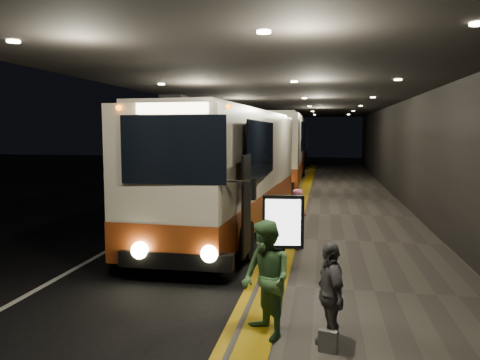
% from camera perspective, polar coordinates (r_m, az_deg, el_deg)
% --- Properties ---
extents(ground, '(90.00, 90.00, 0.00)m').
position_cam_1_polar(ground, '(12.95, -7.12, -8.10)').
color(ground, black).
extents(lane_line_white, '(0.12, 50.00, 0.01)m').
position_cam_1_polar(lane_line_white, '(18.15, -7.85, -4.03)').
color(lane_line_white, silver).
rests_on(lane_line_white, ground).
extents(kerb_stripe_yellow, '(0.18, 50.00, 0.01)m').
position_cam_1_polar(kerb_stripe_yellow, '(17.33, 5.36, -4.48)').
color(kerb_stripe_yellow, gold).
rests_on(kerb_stripe_yellow, ground).
extents(sidewalk, '(4.50, 50.00, 0.15)m').
position_cam_1_polar(sidewalk, '(17.28, 13.33, -4.40)').
color(sidewalk, '#514C44').
rests_on(sidewalk, ground).
extents(tactile_strip, '(0.50, 50.00, 0.01)m').
position_cam_1_polar(tactile_strip, '(17.27, 7.02, -4.02)').
color(tactile_strip, gold).
rests_on(tactile_strip, sidewalk).
extents(terminal_wall, '(0.10, 50.00, 6.00)m').
position_cam_1_polar(terminal_wall, '(17.28, 21.07, 5.11)').
color(terminal_wall, black).
rests_on(terminal_wall, ground).
extents(support_columns, '(0.80, 24.80, 4.40)m').
position_cam_1_polar(support_columns, '(16.86, -8.04, 2.72)').
color(support_columns, black).
rests_on(support_columns, ground).
extents(canopy, '(9.00, 50.00, 0.40)m').
position_cam_1_polar(canopy, '(17.09, 6.02, 10.84)').
color(canopy, black).
rests_on(canopy, support_columns).
extents(coach_main, '(3.07, 11.97, 3.70)m').
position_cam_1_polar(coach_main, '(14.99, -1.07, 0.76)').
color(coach_main, beige).
rests_on(coach_main, ground).
extents(coach_second, '(2.89, 12.78, 4.01)m').
position_cam_1_polar(coach_second, '(28.22, 4.86, 3.48)').
color(coach_second, beige).
rests_on(coach_second, ground).
extents(coach_third, '(2.64, 11.11, 3.47)m').
position_cam_1_polar(coach_third, '(42.66, 6.20, 3.96)').
color(coach_third, beige).
rests_on(coach_third, ground).
extents(passenger_boarding, '(0.38, 0.57, 1.53)m').
position_cam_1_polar(passenger_boarding, '(12.08, 7.19, -4.69)').
color(passenger_boarding, '#DB6688').
rests_on(passenger_boarding, sidewalk).
extents(passenger_waiting_green, '(0.91, 0.98, 1.72)m').
position_cam_1_polar(passenger_waiting_green, '(6.91, 3.20, -12.00)').
color(passenger_waiting_green, '#4B7E46').
rests_on(passenger_waiting_green, sidewalk).
extents(passenger_waiting_grey, '(0.69, 0.97, 1.49)m').
position_cam_1_polar(passenger_waiting_grey, '(6.75, 10.90, -13.55)').
color(passenger_waiting_grey, '#535257').
rests_on(passenger_waiting_grey, sidewalk).
extents(bag_polka, '(0.27, 0.16, 0.30)m').
position_cam_1_polar(bag_polka, '(6.81, 10.68, -18.77)').
color(bag_polka, black).
rests_on(bag_polka, sidewalk).
extents(info_sign, '(0.82, 0.20, 1.73)m').
position_cam_1_polar(info_sign, '(9.33, 5.27, -5.32)').
color(info_sign, black).
rests_on(info_sign, sidewalk).
extents(stanchion_post, '(0.05, 0.05, 1.01)m').
position_cam_1_polar(stanchion_post, '(9.81, 3.93, -8.71)').
color(stanchion_post, black).
rests_on(stanchion_post, sidewalk).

